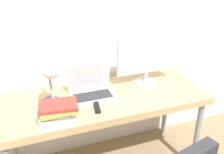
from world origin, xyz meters
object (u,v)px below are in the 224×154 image
object	(u,v)px
monitor	(147,59)
book_stack	(57,113)
desk_lamp	(50,75)
laptop	(92,90)

from	to	relation	value
monitor	book_stack	distance (m)	0.91
monitor	desk_lamp	bearing A→B (deg)	-168.46
laptop	monitor	size ratio (longest dim) A/B	0.65
laptop	book_stack	bearing A→B (deg)	-140.22
laptop	book_stack	xyz separation A→B (m)	(-0.32, -0.26, 0.02)
laptop	desk_lamp	bearing A→B (deg)	-161.61
monitor	desk_lamp	xyz separation A→B (m)	(-0.84, -0.17, 0.06)
laptop	book_stack	world-z (taller)	laptop
monitor	desk_lamp	size ratio (longest dim) A/B	1.37
monitor	book_stack	bearing A→B (deg)	-158.52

